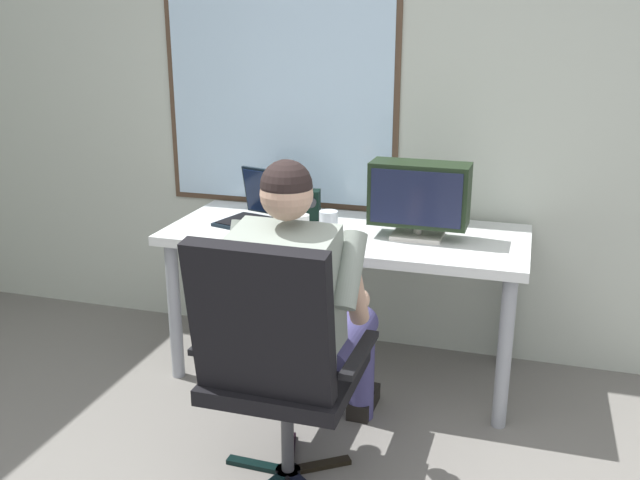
# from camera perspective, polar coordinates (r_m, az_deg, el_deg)

# --- Properties ---
(wall_rear) EXTENTS (5.73, 0.08, 2.76)m
(wall_rear) POSITION_cam_1_polar(r_m,az_deg,el_deg) (3.61, 6.99, 11.98)
(wall_rear) COLOR #B5BDB0
(wall_rear) RESTS_ON ground
(desk) EXTENTS (1.71, 0.73, 0.75)m
(desk) POSITION_cam_1_polar(r_m,az_deg,el_deg) (3.39, 2.08, -0.62)
(desk) COLOR #8E939B
(desk) RESTS_ON ground
(office_chair) EXTENTS (0.63, 0.58, 1.03)m
(office_chair) POSITION_cam_1_polar(r_m,az_deg,el_deg) (2.54, -3.74, -9.29)
(office_chair) COLOR black
(office_chair) RESTS_ON ground
(person_seated) EXTENTS (0.54, 0.81, 1.25)m
(person_seated) POSITION_cam_1_polar(r_m,az_deg,el_deg) (2.74, -1.57, -5.37)
(person_seated) COLOR #403D6F
(person_seated) RESTS_ON ground
(crt_monitor) EXTENTS (0.45, 0.20, 0.35)m
(crt_monitor) POSITION_cam_1_polar(r_m,az_deg,el_deg) (3.24, 8.06, 3.62)
(crt_monitor) COLOR beige
(crt_monitor) RESTS_ON desk
(laptop) EXTENTS (0.40, 0.38, 0.26)m
(laptop) POSITION_cam_1_polar(r_m,az_deg,el_deg) (3.50, -4.80, 2.52)
(laptop) COLOR black
(laptop) RESTS_ON desk
(wine_glass) EXTENTS (0.09, 0.09, 0.14)m
(wine_glass) POSITION_cam_1_polar(r_m,az_deg,el_deg) (3.19, 0.70, 1.64)
(wine_glass) COLOR silver
(wine_glass) RESTS_ON desk
(desk_speaker) EXTENTS (0.09, 0.10, 0.15)m
(desk_speaker) POSITION_cam_1_polar(r_m,az_deg,el_deg) (3.54, -0.64, 2.89)
(desk_speaker) COLOR black
(desk_speaker) RESTS_ON desk
(coffee_mug) EXTENTS (0.08, 0.08, 0.11)m
(coffee_mug) POSITION_cam_1_polar(r_m,az_deg,el_deg) (3.26, -1.56, 1.16)
(coffee_mug) COLOR silver
(coffee_mug) RESTS_ON desk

